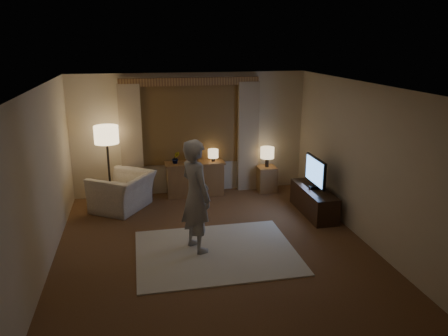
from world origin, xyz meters
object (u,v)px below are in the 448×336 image
object	(u,v)px
armchair	(123,192)
person	(196,196)
sideboard	(195,180)
tv_stand	(314,201)
side_table	(266,179)

from	to	relation	value
armchair	person	world-z (taller)	person
sideboard	tv_stand	bearing A→B (deg)	-35.34
side_table	person	world-z (taller)	person
tv_stand	person	size ratio (longest dim) A/B	0.78
side_table	tv_stand	world-z (taller)	side_table
sideboard	tv_stand	distance (m)	2.58
sideboard	side_table	distance (m)	1.59
side_table	tv_stand	distance (m)	1.53
tv_stand	person	bearing A→B (deg)	-156.26
armchair	tv_stand	world-z (taller)	armchair
sideboard	side_table	xyz separation A→B (m)	(1.59, -0.05, -0.07)
armchair	tv_stand	bearing A→B (deg)	107.92
sideboard	person	size ratio (longest dim) A/B	0.67
tv_stand	sideboard	bearing A→B (deg)	144.66
side_table	person	bearing A→B (deg)	-127.41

